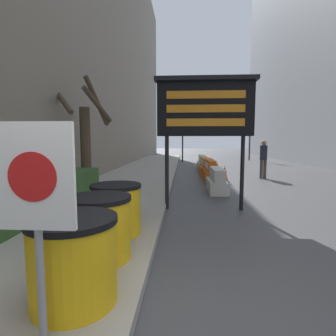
# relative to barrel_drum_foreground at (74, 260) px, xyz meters

# --- Properties ---
(hedge_strip) EXTENTS (0.90, 6.47, 0.71)m
(hedge_strip) POSITION_rel_barrel_drum_foreground_xyz_m (-2.21, 2.87, -0.08)
(hedge_strip) COLOR #335628
(hedge_strip) RESTS_ON sidewalk_left
(bare_tree) EXTENTS (2.13, 1.75, 3.71)m
(bare_tree) POSITION_rel_barrel_drum_foreground_xyz_m (-2.26, 6.30, 1.37)
(bare_tree) COLOR #4C3D2D
(bare_tree) RESTS_ON sidewalk_left
(barrel_drum_foreground) EXTENTS (0.86, 0.86, 0.86)m
(barrel_drum_foreground) POSITION_rel_barrel_drum_foreground_xyz_m (0.00, 0.00, 0.00)
(barrel_drum_foreground) COLOR yellow
(barrel_drum_foreground) RESTS_ON sidewalk_left
(barrel_drum_middle) EXTENTS (0.86, 0.86, 0.86)m
(barrel_drum_middle) POSITION_rel_barrel_drum_foreground_xyz_m (-0.06, 0.97, 0.00)
(barrel_drum_middle) COLOR yellow
(barrel_drum_middle) RESTS_ON sidewalk_left
(barrel_drum_back) EXTENTS (0.86, 0.86, 0.86)m
(barrel_drum_back) POSITION_rel_barrel_drum_foreground_xyz_m (-0.08, 1.93, 0.00)
(barrel_drum_back) COLOR yellow
(barrel_drum_back) RESTS_ON sidewalk_left
(warning_sign) EXTENTS (0.61, 0.08, 1.73)m
(warning_sign) POSITION_rel_barrel_drum_foreground_xyz_m (-0.03, -0.55, 0.77)
(warning_sign) COLOR gray
(warning_sign) RESTS_ON sidewalk_left
(message_board) EXTENTS (2.47, 0.36, 3.27)m
(message_board) POSITION_rel_barrel_drum_foreground_xyz_m (1.59, 4.17, 1.94)
(message_board) COLOR black
(message_board) RESTS_ON ground_plane
(jersey_barrier_white) EXTENTS (0.61, 1.67, 0.81)m
(jersey_barrier_white) POSITION_rel_barrel_drum_foreground_xyz_m (2.21, 6.57, -0.22)
(jersey_barrier_white) COLOR silver
(jersey_barrier_white) RESTS_ON ground_plane
(jersey_barrier_orange_far) EXTENTS (0.51, 2.07, 0.94)m
(jersey_barrier_orange_far) POSITION_rel_barrel_drum_foreground_xyz_m (2.21, 8.98, -0.16)
(jersey_barrier_orange_far) COLOR orange
(jersey_barrier_orange_far) RESTS_ON ground_plane
(jersey_barrier_orange_near) EXTENTS (0.61, 1.94, 0.85)m
(jersey_barrier_orange_near) POSITION_rel_barrel_drum_foreground_xyz_m (2.21, 11.20, -0.20)
(jersey_barrier_orange_near) COLOR orange
(jersey_barrier_orange_near) RESTS_ON ground_plane
(jersey_barrier_cream) EXTENTS (0.57, 2.15, 0.85)m
(jersey_barrier_cream) POSITION_rel_barrel_drum_foreground_xyz_m (2.21, 13.77, -0.20)
(jersey_barrier_cream) COLOR beige
(jersey_barrier_cream) RESTS_ON ground_plane
(traffic_cone_near) EXTENTS (0.40, 0.40, 0.71)m
(traffic_cone_near) POSITION_rel_barrel_drum_foreground_xyz_m (2.78, 8.57, -0.23)
(traffic_cone_near) COLOR black
(traffic_cone_near) RESTS_ON ground_plane
(traffic_cone_mid) EXTENTS (0.35, 0.35, 0.63)m
(traffic_cone_mid) POSITION_rel_barrel_drum_foreground_xyz_m (2.84, 11.47, -0.27)
(traffic_cone_mid) COLOR black
(traffic_cone_mid) RESTS_ON ground_plane
(traffic_light_near_curb) EXTENTS (0.28, 0.45, 4.02)m
(traffic_light_near_curb) POSITION_rel_barrel_drum_foreground_xyz_m (0.96, 19.23, 2.33)
(traffic_light_near_curb) COLOR #2D2D30
(traffic_light_near_curb) RESTS_ON ground_plane
(traffic_light_far_side) EXTENTS (0.28, 0.45, 4.28)m
(traffic_light_far_side) POSITION_rel_barrel_drum_foreground_xyz_m (6.93, 21.35, 2.51)
(traffic_light_far_side) COLOR #2D2D30
(traffic_light_far_side) RESTS_ON ground_plane
(pedestrian_worker) EXTENTS (0.44, 0.54, 1.78)m
(pedestrian_worker) POSITION_rel_barrel_drum_foreground_xyz_m (4.75, 9.91, 0.47)
(pedestrian_worker) COLOR #514C42
(pedestrian_worker) RESTS_ON ground_plane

